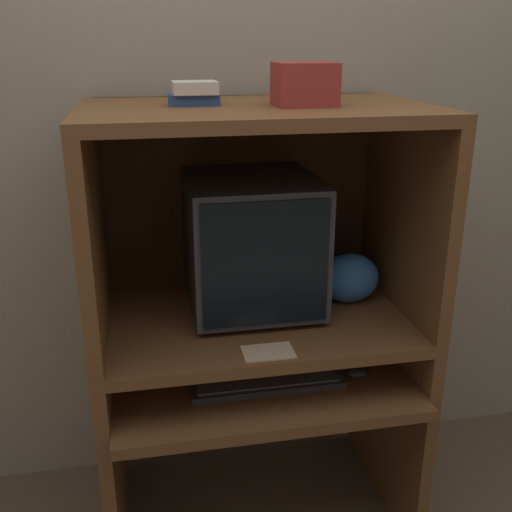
% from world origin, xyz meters
% --- Properties ---
extents(wall_back, '(6.00, 0.06, 2.60)m').
position_xyz_m(wall_back, '(0.00, 0.71, 1.30)').
color(wall_back, gray).
rests_on(wall_back, ground_plane).
extents(desk_base, '(1.01, 0.70, 0.61)m').
position_xyz_m(desk_base, '(0.00, 0.27, 0.40)').
color(desk_base, brown).
rests_on(desk_base, ground_plane).
extents(desk_monitor_shelf, '(1.01, 0.65, 0.18)m').
position_xyz_m(desk_monitor_shelf, '(0.00, 0.32, 0.75)').
color(desk_monitor_shelf, brown).
rests_on(desk_monitor_shelf, desk_base).
extents(hutch_upper, '(1.01, 0.65, 0.66)m').
position_xyz_m(hutch_upper, '(0.00, 0.36, 1.22)').
color(hutch_upper, brown).
rests_on(hutch_upper, desk_monitor_shelf).
extents(crt_monitor, '(0.41, 0.45, 0.43)m').
position_xyz_m(crt_monitor, '(-0.00, 0.40, 1.01)').
color(crt_monitor, '#333338').
rests_on(crt_monitor, desk_monitor_shelf).
extents(keyboard, '(0.48, 0.14, 0.03)m').
position_xyz_m(keyboard, '(0.01, 0.18, 0.62)').
color(keyboard, '#2D2D30').
rests_on(keyboard, desk_base).
extents(mouse, '(0.06, 0.04, 0.03)m').
position_xyz_m(mouse, '(0.30, 0.17, 0.62)').
color(mouse, '#28282B').
rests_on(mouse, desk_base).
extents(snack_bag, '(0.20, 0.15, 0.17)m').
position_xyz_m(snack_bag, '(0.33, 0.37, 0.87)').
color(snack_bag, '#336BB7').
rests_on(snack_bag, desk_monitor_shelf).
extents(book_stack, '(0.14, 0.11, 0.07)m').
position_xyz_m(book_stack, '(-0.17, 0.35, 1.48)').
color(book_stack, navy).
rests_on(book_stack, hutch_upper).
extents(paper_card, '(0.15, 0.10, 0.00)m').
position_xyz_m(paper_card, '(-0.01, 0.07, 0.79)').
color(paper_card, '#CCB28C').
rests_on(paper_card, desk_monitor_shelf).
extents(storage_box, '(0.17, 0.14, 0.12)m').
position_xyz_m(storage_box, '(0.13, 0.28, 1.51)').
color(storage_box, maroon).
rests_on(storage_box, hutch_upper).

